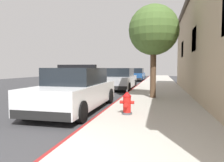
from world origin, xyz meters
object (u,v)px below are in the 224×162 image
(street_tree, at_px, (154,31))
(parked_car_dark_far, at_px, (136,75))
(fire_hydrant, at_px, (127,103))
(police_cruiser, at_px, (76,90))
(parked_car_silver_ahead, at_px, (120,79))

(street_tree, bearing_deg, parked_car_dark_far, 99.22)
(parked_car_dark_far, xyz_separation_m, street_tree, (2.52, -15.52, 2.60))
(parked_car_dark_far, distance_m, street_tree, 15.93)
(parked_car_dark_far, distance_m, fire_hydrant, 19.51)
(police_cruiser, bearing_deg, fire_hydrant, -24.05)
(street_tree, bearing_deg, police_cruiser, -132.18)
(parked_car_silver_ahead, height_order, parked_car_dark_far, same)
(police_cruiser, height_order, parked_car_dark_far, police_cruiser)
(parked_car_silver_ahead, distance_m, street_tree, 6.00)
(parked_car_silver_ahead, bearing_deg, parked_car_dark_far, 90.06)
(police_cruiser, bearing_deg, parked_car_dark_far, 89.43)
(police_cruiser, height_order, street_tree, street_tree)
(police_cruiser, bearing_deg, street_tree, 47.82)
(police_cruiser, xyz_separation_m, parked_car_silver_ahead, (0.20, 7.78, -0.00))
(police_cruiser, relative_size, street_tree, 1.09)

